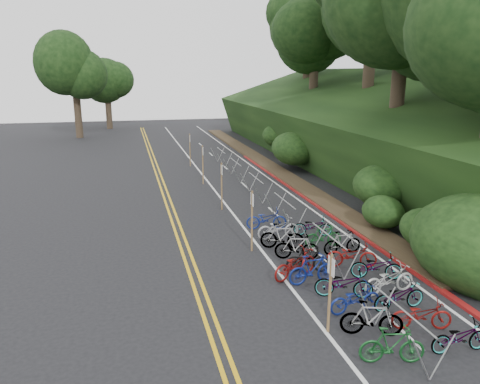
% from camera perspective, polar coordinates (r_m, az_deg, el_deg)
% --- Properties ---
extents(ground, '(120.00, 120.00, 0.00)m').
position_cam_1_polar(ground, '(14.52, 4.41, -14.43)').
color(ground, black).
rests_on(ground, ground).
extents(road_markings, '(7.47, 80.00, 0.01)m').
position_cam_1_polar(road_markings, '(23.71, -1.71, -2.75)').
color(road_markings, gold).
rests_on(road_markings, ground).
extents(red_curb, '(0.25, 28.00, 0.10)m').
position_cam_1_polar(red_curb, '(26.88, 8.05, -0.71)').
color(red_curb, maroon).
rests_on(red_curb, ground).
extents(embankment, '(14.30, 48.14, 9.11)m').
position_cam_1_polar(embankment, '(35.73, 14.94, 6.81)').
color(embankment, black).
rests_on(embankment, ground).
extents(tree_cluster, '(31.68, 53.40, 17.01)m').
position_cam_1_polar(tree_cluster, '(36.97, 8.80, 19.92)').
color(tree_cluster, '#2D2319').
rests_on(tree_cluster, ground).
extents(bike_rack_front, '(1.14, 2.71, 1.17)m').
position_cam_1_polar(bike_rack_front, '(13.03, 19.16, -14.65)').
color(bike_rack_front, '#939496').
rests_on(bike_rack_front, ground).
extents(bike_racks_rest, '(1.14, 23.00, 1.17)m').
position_cam_1_polar(bike_racks_rest, '(26.75, 1.94, 1.13)').
color(bike_racks_rest, '#939496').
rests_on(bike_racks_rest, ground).
extents(signpost_near, '(0.08, 0.40, 2.30)m').
position_cam_1_polar(signpost_near, '(13.16, 10.92, -11.42)').
color(signpost_near, brown).
rests_on(signpost_near, ground).
extents(signposts_rest, '(0.08, 18.40, 2.50)m').
position_cam_1_polar(signposts_rest, '(27.05, -3.53, 2.51)').
color(signposts_rest, brown).
rests_on(signposts_rest, ground).
extents(bike_front, '(1.41, 2.04, 1.01)m').
position_cam_1_polar(bike_front, '(16.62, 6.73, -8.68)').
color(bike_front, maroon).
rests_on(bike_front, ground).
extents(bike_valet, '(3.41, 12.35, 1.08)m').
position_cam_1_polar(bike_valet, '(16.96, 11.76, -8.51)').
color(bike_valet, '#144C1E').
rests_on(bike_valet, ground).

